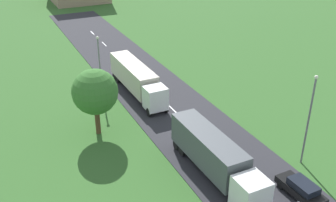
{
  "coord_description": "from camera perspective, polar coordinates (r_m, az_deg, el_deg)",
  "views": [
    {
      "loc": [
        -18.52,
        6.28,
        22.04
      ],
      "look_at": [
        -1.4,
        41.89,
        2.2
      ],
      "focal_mm": 42.2,
      "sensor_mm": 36.0,
      "label": 1
    }
  ],
  "objects": [
    {
      "name": "truck_second",
      "position": [
        35.32,
        6.73,
        -7.81
      ],
      "size": [
        2.63,
        12.45,
        3.69
      ],
      "color": "white",
      "rests_on": "road"
    },
    {
      "name": "truck_third",
      "position": [
        50.36,
        -4.58,
        3.31
      ],
      "size": [
        2.59,
        13.37,
        3.65
      ],
      "color": "white",
      "rests_on": "road"
    },
    {
      "name": "car_third",
      "position": [
        35.28,
        18.7,
        -11.93
      ],
      "size": [
        1.86,
        4.46,
        1.53
      ],
      "color": "black",
      "rests_on": "road"
    },
    {
      "name": "lamppost_second",
      "position": [
        37.47,
        19.72,
        -2.14
      ],
      "size": [
        0.36,
        0.36,
        8.98
      ],
      "color": "slate",
      "rests_on": "ground"
    },
    {
      "name": "lamppost_third",
      "position": [
        49.92,
        -9.86,
        5.49
      ],
      "size": [
        0.36,
        0.36,
        7.72
      ],
      "color": "slate",
      "rests_on": "ground"
    },
    {
      "name": "tree_maple",
      "position": [
        40.86,
        -10.5,
        1.29
      ],
      "size": [
        4.76,
        4.76,
        7.25
      ],
      "color": "#513823",
      "rests_on": "ground"
    }
  ]
}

